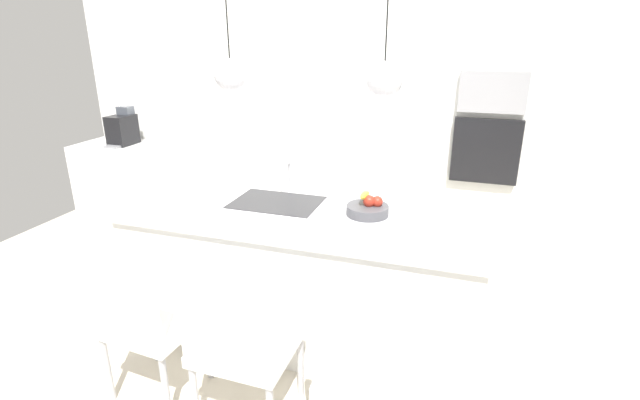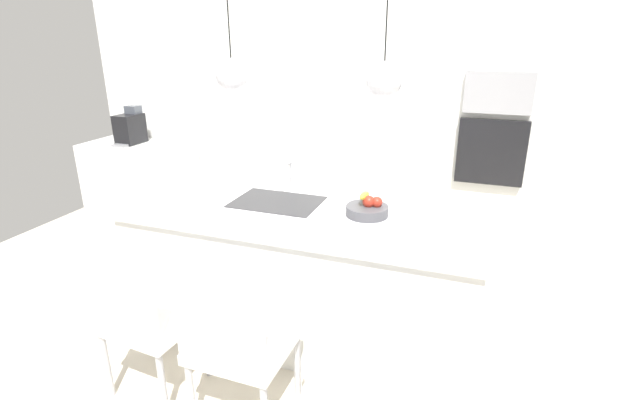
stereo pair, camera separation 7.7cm
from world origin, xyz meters
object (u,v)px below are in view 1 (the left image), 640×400
at_px(coffee_machine, 122,129).
at_px(microwave, 493,92).
at_px(fruit_bowl, 368,208).
at_px(oven, 485,151).
at_px(chair_far, 367,368).
at_px(chair_near, 144,318).
at_px(chair_middle, 241,343).

bearing_deg(coffee_machine, microwave, 4.79).
relative_size(fruit_bowl, oven, 0.46).
bearing_deg(fruit_bowl, microwave, 67.04).
bearing_deg(oven, chair_far, -100.98).
bearing_deg(microwave, fruit_bowl, -112.96).
height_order(coffee_machine, microwave, microwave).
height_order(microwave, chair_far, microwave).
relative_size(microwave, oven, 0.96).
xyz_separation_m(microwave, oven, (0.00, 0.00, -0.50)).
height_order(fruit_bowl, oven, oven).
height_order(coffee_machine, oven, oven).
xyz_separation_m(oven, chair_near, (-1.68, -2.47, -0.46)).
xyz_separation_m(fruit_bowl, coffee_machine, (-2.87, 1.31, 0.06)).
bearing_deg(chair_middle, chair_near, 179.75).
height_order(microwave, chair_near, microwave).
relative_size(fruit_bowl, coffee_machine, 0.67).
bearing_deg(chair_middle, coffee_machine, 138.24).
bearing_deg(coffee_machine, oven, 4.79).
bearing_deg(chair_far, chair_middle, -179.68).
xyz_separation_m(microwave, chair_far, (-0.48, -2.47, -0.97)).
distance_m(fruit_bowl, chair_far, 0.99).
bearing_deg(oven, microwave, 0.00).
xyz_separation_m(coffee_machine, chair_far, (3.07, -2.17, -0.50)).
xyz_separation_m(microwave, chair_near, (-1.68, -2.47, -0.96)).
relative_size(fruit_bowl, chair_near, 0.28).
xyz_separation_m(chair_near, chair_far, (1.20, 0.00, -0.01)).
height_order(fruit_bowl, chair_far, fruit_bowl).
height_order(coffee_machine, chair_far, coffee_machine).
bearing_deg(fruit_bowl, coffee_machine, 155.47).
distance_m(coffee_machine, chair_far, 3.79).
xyz_separation_m(coffee_machine, oven, (3.55, 0.30, -0.03)).
bearing_deg(chair_middle, oven, 65.78).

